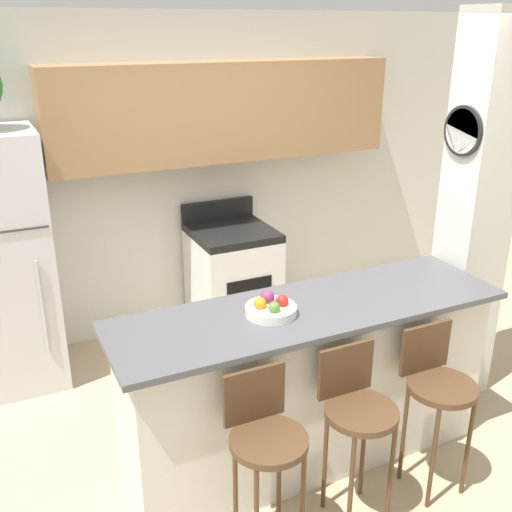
# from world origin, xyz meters

# --- Properties ---
(ground_plane) EXTENTS (14.00, 14.00, 0.00)m
(ground_plane) POSITION_xyz_m (0.00, 0.00, 0.00)
(ground_plane) COLOR tan
(wall_back) EXTENTS (5.60, 0.38, 2.55)m
(wall_back) POSITION_xyz_m (0.12, 1.95, 1.51)
(wall_back) COLOR silver
(wall_back) RESTS_ON ground_plane
(pillar_right) EXTENTS (0.38, 0.32, 2.55)m
(pillar_right) POSITION_xyz_m (1.33, 0.21, 1.28)
(pillar_right) COLOR silver
(pillar_right) RESTS_ON ground_plane
(counter_bar) EXTENTS (2.24, 0.66, 1.00)m
(counter_bar) POSITION_xyz_m (0.00, 0.00, 0.51)
(counter_bar) COLOR silver
(counter_bar) RESTS_ON ground_plane
(stove_range) EXTENTS (0.63, 0.66, 1.07)m
(stove_range) POSITION_xyz_m (0.24, 1.66, 0.46)
(stove_range) COLOR white
(stove_range) RESTS_ON ground_plane
(bar_stool_left) EXTENTS (0.37, 0.37, 0.95)m
(bar_stool_left) POSITION_xyz_m (-0.51, -0.48, 0.63)
(bar_stool_left) COLOR #4C331E
(bar_stool_left) RESTS_ON ground_plane
(bar_stool_mid) EXTENTS (0.37, 0.37, 0.95)m
(bar_stool_mid) POSITION_xyz_m (0.00, -0.48, 0.63)
(bar_stool_mid) COLOR #4C331E
(bar_stool_mid) RESTS_ON ground_plane
(bar_stool_right) EXTENTS (0.37, 0.37, 0.95)m
(bar_stool_right) POSITION_xyz_m (0.51, -0.48, 0.63)
(bar_stool_right) COLOR #4C331E
(bar_stool_right) RESTS_ON ground_plane
(fruit_bowl) EXTENTS (0.27, 0.27, 0.11)m
(fruit_bowl) POSITION_xyz_m (-0.24, 0.01, 1.04)
(fruit_bowl) COLOR silver
(fruit_bowl) RESTS_ON counter_bar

